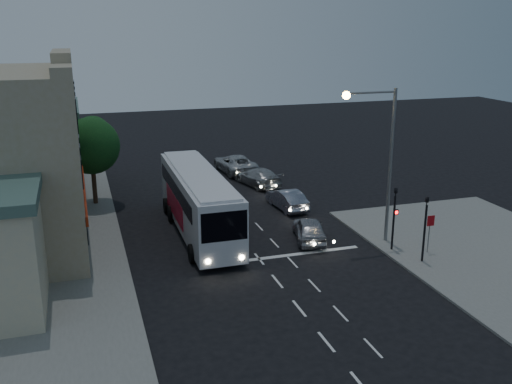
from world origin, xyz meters
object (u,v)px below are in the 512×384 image
object	(u,v)px
tour_bus	(199,200)
car_sedan_b	(258,177)
streetlight	(381,149)
traffic_signal_main	(394,211)
car_suv	(309,229)
car_sedan_c	(235,163)
street_tree	(91,143)
regulatory_sign	(430,228)
car_sedan_a	(287,199)
traffic_signal_side	(425,221)

from	to	relation	value
tour_bus	car_sedan_b	bearing A→B (deg)	53.85
streetlight	traffic_signal_main	bearing A→B (deg)	-79.80
car_suv	streetlight	distance (m)	6.38
car_sedan_c	street_tree	world-z (taller)	street_tree
car_sedan_c	streetlight	size ratio (longest dim) A/B	0.62
regulatory_sign	street_tree	bearing A→B (deg)	138.92
car_sedan_a	car_sedan_b	distance (m)	6.34
traffic_signal_main	regulatory_sign	size ratio (longest dim) A/B	1.86
car_sedan_b	street_tree	bearing A→B (deg)	-7.97
car_sedan_b	car_sedan_a	bearing A→B (deg)	77.30
car_suv	car_sedan_a	size ratio (longest dim) A/B	0.98
tour_bus	traffic_signal_side	world-z (taller)	traffic_signal_side
streetlight	car_sedan_a	bearing A→B (deg)	109.43
car_suv	traffic_signal_main	world-z (taller)	traffic_signal_main
car_suv	traffic_signal_main	distance (m)	5.19
tour_bus	car_sedan_b	xyz separation A→B (m)	(6.78, 9.20, -1.40)
tour_bus	street_tree	xyz separation A→B (m)	(-5.93, 7.93, 2.38)
car_sedan_a	car_sedan_c	bearing A→B (deg)	-91.54
regulatory_sign	traffic_signal_side	bearing A→B (deg)	-136.08
car_sedan_b	car_sedan_c	bearing A→B (deg)	-96.49
traffic_signal_main	street_tree	bearing A→B (deg)	137.97
car_sedan_b	street_tree	world-z (taller)	street_tree
car_sedan_a	traffic_signal_side	bearing A→B (deg)	103.15
car_sedan_b	regulatory_sign	size ratio (longest dim) A/B	2.26
regulatory_sign	streetlight	bearing A→B (deg)	128.75
regulatory_sign	traffic_signal_main	bearing A→B (deg)	149.16
tour_bus	regulatory_sign	world-z (taller)	tour_bus
traffic_signal_side	regulatory_sign	distance (m)	1.61
car_sedan_c	car_suv	bearing A→B (deg)	84.30
traffic_signal_main	streetlight	xyz separation A→B (m)	(-0.26, 1.42, 3.31)
car_suv	street_tree	bearing A→B (deg)	-28.86
car_suv	traffic_signal_side	xyz separation A→B (m)	(4.56, -5.00, 1.71)
traffic_signal_main	street_tree	world-z (taller)	street_tree
traffic_signal_main	regulatory_sign	distance (m)	2.14
car_sedan_b	tour_bus	bearing A→B (deg)	39.95
car_sedan_c	regulatory_sign	distance (m)	21.92
car_sedan_b	traffic_signal_main	bearing A→B (deg)	87.63
car_sedan_c	traffic_signal_main	world-z (taller)	traffic_signal_main
car_sedan_b	streetlight	xyz separation A→B (m)	(2.84, -14.09, 5.01)
regulatory_sign	streetlight	world-z (taller)	streetlight
car_suv	streetlight	world-z (taller)	streetlight
tour_bus	car_sedan_a	distance (m)	7.59
traffic_signal_main	traffic_signal_side	size ratio (longest dim) A/B	1.00
streetlight	street_tree	size ratio (longest dim) A/B	1.45
car_sedan_b	streetlight	world-z (taller)	streetlight
traffic_signal_side	streetlight	distance (m)	4.84
streetlight	car_sedan_b	bearing A→B (deg)	101.40
tour_bus	car_sedan_a	xyz separation A→B (m)	(6.89, 2.86, -1.42)
regulatory_sign	street_tree	world-z (taller)	street_tree
tour_bus	streetlight	distance (m)	11.38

